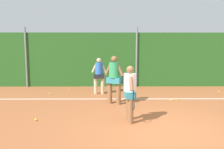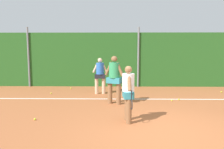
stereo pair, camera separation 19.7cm
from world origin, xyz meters
name	(u,v)px [view 2 (the right image)]	position (x,y,z in m)	size (l,w,h in m)	color
ground_plane	(150,109)	(0.00, 1.92, 0.00)	(31.55, 31.55, 0.00)	#A85B33
hedge_fence_backdrop	(138,60)	(0.00, 6.54, 1.46)	(20.51, 0.25, 2.91)	#286023
fence_post_left	(29,57)	(-5.92, 6.36, 1.60)	(0.10, 0.10, 3.20)	gray
fence_post_center	(138,57)	(0.00, 6.36, 1.60)	(0.10, 0.10, 3.20)	gray
court_baseline_paint	(145,99)	(0.00, 3.47, 0.00)	(14.99, 0.10, 0.01)	white
player_foreground_near	(128,91)	(-0.84, 0.62, 0.91)	(0.35, 0.76, 1.63)	#8C603D
player_midcourt	(114,77)	(-1.26, 2.68, 1.02)	(0.80, 0.50, 1.83)	#8C603D
player_backcourt_far	(100,74)	(-1.93, 4.52, 0.93)	(0.69, 0.35, 1.65)	beige
tennis_ball_2	(51,93)	(-4.18, 4.40, 0.03)	(0.07, 0.07, 0.07)	#CCDB33
tennis_ball_3	(35,119)	(-3.61, 0.71, 0.03)	(0.07, 0.07, 0.07)	#CCDB33
tennis_ball_5	(221,92)	(3.81, 4.86, 0.03)	(0.07, 0.07, 0.07)	#CCDB33
tennis_ball_6	(172,100)	(1.05, 3.14, 0.03)	(0.07, 0.07, 0.07)	#CCDB33
tennis_ball_7	(71,88)	(-3.52, 5.70, 0.03)	(0.07, 0.07, 0.07)	#CCDB33
tennis_ball_8	(179,99)	(1.38, 3.29, 0.03)	(0.07, 0.07, 0.07)	#CCDB33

